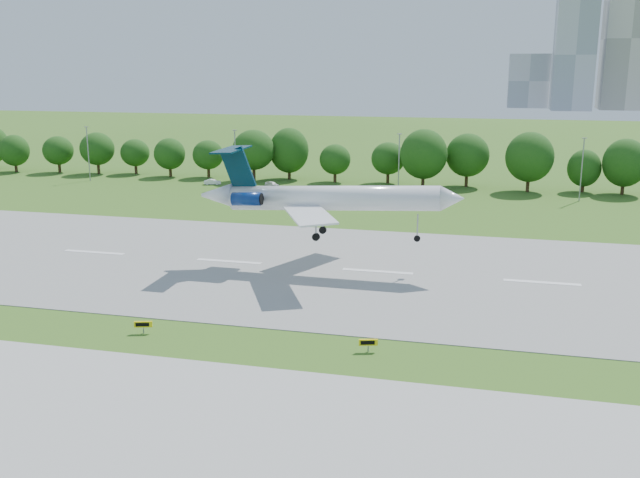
{
  "coord_description": "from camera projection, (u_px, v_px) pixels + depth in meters",
  "views": [
    {
      "loc": [
        33.42,
        -60.94,
        25.55
      ],
      "look_at": [
        14.19,
        18.0,
        5.64
      ],
      "focal_mm": 40.0,
      "sensor_mm": 36.0,
      "label": 1
    }
  ],
  "objects": [
    {
      "name": "skyline",
      "position": [
        618.0,
        56.0,
        409.6
      ],
      "size": [
        127.0,
        52.0,
        80.0
      ],
      "color": "#B2B2B7",
      "rests_on": "ground"
    },
    {
      "name": "light_poles",
      "position": [
        315.0,
        160.0,
        147.72
      ],
      "size": [
        175.9,
        0.25,
        12.19
      ],
      "color": "gray",
      "rests_on": "ground"
    },
    {
      "name": "tree_line",
      "position": [
        337.0,
        155.0,
        156.61
      ],
      "size": [
        288.4,
        8.4,
        10.4
      ],
      "color": "#382314",
      "rests_on": "ground"
    },
    {
      "name": "taxiway",
      "position": [
        28.0,
        409.0,
        54.27
      ],
      "size": [
        400.0,
        23.0,
        0.08
      ],
      "primitive_type": "cube",
      "color": "#ADADA8",
      "rests_on": "ground"
    },
    {
      "name": "runway",
      "position": [
        229.0,
        262.0,
        94.85
      ],
      "size": [
        400.0,
        45.0,
        0.08
      ],
      "primitive_type": "cube",
      "color": "gray",
      "rests_on": "ground"
    },
    {
      "name": "taxi_sign_centre",
      "position": [
        143.0,
        324.0,
        69.44
      ],
      "size": [
        1.75,
        0.69,
        1.24
      ],
      "rotation": [
        0.0,
        0.0,
        0.29
      ],
      "color": "gray",
      "rests_on": "ground"
    },
    {
      "name": "service_vehicle_b",
      "position": [
        272.0,
        184.0,
        152.98
      ],
      "size": [
        3.76,
        2.98,
        1.2
      ],
      "primitive_type": "imported",
      "rotation": [
        0.0,
        0.0,
        1.05
      ],
      "color": "silver",
      "rests_on": "ground"
    },
    {
      "name": "taxi_sign_right",
      "position": [
        368.0,
        343.0,
        64.96
      ],
      "size": [
        1.72,
        0.65,
        1.22
      ],
      "rotation": [
        0.0,
        0.0,
        0.27
      ],
      "color": "gray",
      "rests_on": "ground"
    },
    {
      "name": "service_vehicle_a",
      "position": [
        212.0,
        182.0,
        155.83
      ],
      "size": [
        3.84,
        2.26,
        1.2
      ],
      "primitive_type": "imported",
      "rotation": [
        0.0,
        0.0,
        1.86
      ],
      "color": "white",
      "rests_on": "ground"
    },
    {
      "name": "ground",
      "position": [
        140.0,
        327.0,
        71.27
      ],
      "size": [
        600.0,
        600.0,
        0.0
      ],
      "primitive_type": "plane",
      "color": "#335F19",
      "rests_on": "ground"
    },
    {
      "name": "airliner",
      "position": [
        320.0,
        197.0,
        89.74
      ],
      "size": [
        33.88,
        24.75,
        11.37
      ],
      "rotation": [
        0.0,
        -0.04,
        0.02
      ],
      "color": "white",
      "rests_on": "ground"
    }
  ]
}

